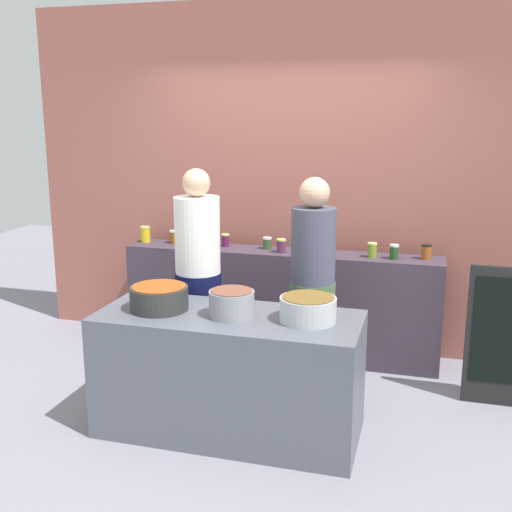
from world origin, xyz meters
name	(u,v)px	position (x,y,z in m)	size (l,w,h in m)	color
ground	(243,410)	(0.00, 0.00, 0.00)	(12.00, 12.00, 0.00)	gray
storefront_wall	(290,179)	(0.00, 1.45, 1.50)	(4.80, 0.12, 3.00)	#9D574C
display_shelf	(280,303)	(0.00, 1.10, 0.46)	(2.70, 0.36, 0.92)	#3E3241
prep_table	(229,374)	(0.00, -0.30, 0.40)	(1.70, 0.70, 0.81)	#535763
preserve_jar_0	(145,234)	(-1.26, 1.13, 1.00)	(0.09, 0.09, 0.14)	gold
preserve_jar_1	(174,237)	(-0.99, 1.15, 0.98)	(0.09, 0.09, 0.12)	#8C500B
preserve_jar_2	(194,240)	(-0.75, 1.03, 0.99)	(0.08, 0.08, 0.13)	#9A3624
preserve_jar_3	(225,240)	(-0.50, 1.15, 0.98)	(0.07, 0.07, 0.11)	#561947
preserve_jar_4	(267,243)	(-0.13, 1.15, 0.98)	(0.08, 0.08, 0.10)	#374F2A
preserve_jar_5	(281,246)	(0.02, 1.05, 0.98)	(0.08, 0.08, 0.12)	#552A47
preserve_jar_6	(325,249)	(0.39, 1.04, 0.97)	(0.08, 0.08, 0.10)	olive
preserve_jar_7	(372,250)	(0.77, 1.07, 0.99)	(0.08, 0.08, 0.12)	olive
preserve_jar_8	(394,252)	(0.94, 1.06, 0.98)	(0.07, 0.07, 0.12)	#244920
preserve_jar_9	(426,252)	(1.19, 1.12, 0.99)	(0.08, 0.08, 0.12)	#974C1B
cooking_pot_left	(159,298)	(-0.47, -0.31, 0.89)	(0.38, 0.38, 0.16)	#2D2D2D
cooking_pot_center	(232,303)	(0.03, -0.32, 0.89)	(0.29, 0.29, 0.17)	gray
cooking_pot_right	(308,309)	(0.51, -0.28, 0.89)	(0.35, 0.35, 0.16)	#B7B7BC
cook_with_tongs	(199,292)	(-0.42, 0.27, 0.77)	(0.35, 0.35, 1.68)	#0C0F36
cook_in_cap	(312,300)	(0.42, 0.36, 0.75)	(0.33, 0.33, 1.64)	#44603D
chalkboard_sign	(507,337)	(1.78, 0.59, 0.52)	(0.56, 0.05, 1.03)	black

